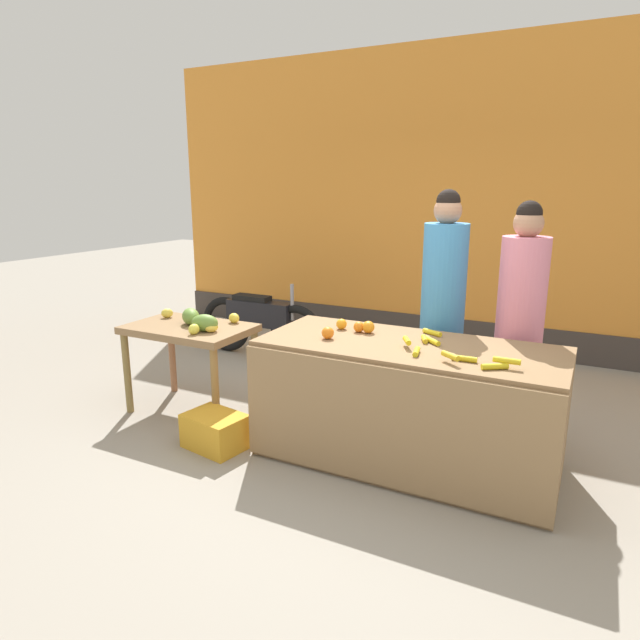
{
  "coord_description": "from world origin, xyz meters",
  "views": [
    {
      "loc": [
        1.51,
        -3.46,
        1.91
      ],
      "look_at": [
        -0.33,
        0.15,
        0.91
      ],
      "focal_mm": 30.7,
      "sensor_mm": 36.0,
      "label": 1
    }
  ],
  "objects_px": {
    "vendor_woman_pink_shirt": "(519,325)",
    "produce_sack": "(309,374)",
    "vendor_woman_blue_shirt": "(442,311)",
    "parked_motorcycle": "(260,322)",
    "produce_crate": "(215,431)"
  },
  "relations": [
    {
      "from": "vendor_woman_blue_shirt",
      "to": "vendor_woman_pink_shirt",
      "type": "relative_size",
      "value": 1.04
    },
    {
      "from": "produce_sack",
      "to": "vendor_woman_blue_shirt",
      "type": "bearing_deg",
      "value": -1.01
    },
    {
      "from": "vendor_woman_pink_shirt",
      "to": "produce_sack",
      "type": "distance_m",
      "value": 1.91
    },
    {
      "from": "parked_motorcycle",
      "to": "vendor_woman_pink_shirt",
      "type": "bearing_deg",
      "value": -17.38
    },
    {
      "from": "vendor_woman_pink_shirt",
      "to": "produce_sack",
      "type": "height_order",
      "value": "vendor_woman_pink_shirt"
    },
    {
      "from": "vendor_woman_pink_shirt",
      "to": "produce_sack",
      "type": "relative_size",
      "value": 3.96
    },
    {
      "from": "produce_crate",
      "to": "vendor_woman_pink_shirt",
      "type": "bearing_deg",
      "value": 30.61
    },
    {
      "from": "parked_motorcycle",
      "to": "vendor_woman_blue_shirt",
      "type": "bearing_deg",
      "value": -21.17
    },
    {
      "from": "produce_crate",
      "to": "parked_motorcycle",
      "type": "bearing_deg",
      "value": 114.56
    },
    {
      "from": "vendor_woman_pink_shirt",
      "to": "parked_motorcycle",
      "type": "distance_m",
      "value": 3.06
    },
    {
      "from": "vendor_woman_blue_shirt",
      "to": "produce_sack",
      "type": "distance_m",
      "value": 1.4
    },
    {
      "from": "vendor_woman_blue_shirt",
      "to": "produce_crate",
      "type": "xyz_separation_m",
      "value": [
        -1.36,
        -1.16,
        -0.82
      ]
    },
    {
      "from": "parked_motorcycle",
      "to": "produce_crate",
      "type": "height_order",
      "value": "parked_motorcycle"
    },
    {
      "from": "parked_motorcycle",
      "to": "produce_crate",
      "type": "bearing_deg",
      "value": -65.44
    },
    {
      "from": "vendor_woman_pink_shirt",
      "to": "parked_motorcycle",
      "type": "xyz_separation_m",
      "value": [
        -2.88,
        0.9,
        -0.51
      ]
    }
  ]
}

